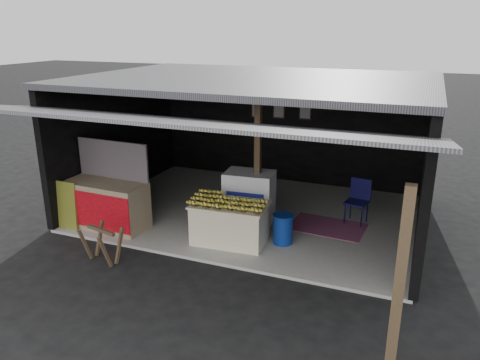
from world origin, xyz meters
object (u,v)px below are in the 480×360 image
at_px(banana_table, 230,223).
at_px(sawhorse, 102,241).
at_px(plastic_chair, 359,197).
at_px(neighbor_stall, 107,202).
at_px(water_barrel, 283,230).
at_px(white_crate, 249,198).

bearing_deg(banana_table, sawhorse, -144.82).
distance_m(banana_table, plastic_chair, 2.86).
bearing_deg(neighbor_stall, banana_table, 7.37).
relative_size(banana_table, plastic_chair, 1.59).
bearing_deg(banana_table, water_barrel, 14.65).
relative_size(white_crate, sawhorse, 1.61).
xyz_separation_m(sawhorse, plastic_chair, (3.95, 3.40, 0.20)).
bearing_deg(white_crate, plastic_chair, 17.77).
xyz_separation_m(white_crate, sawhorse, (-1.84, -2.50, -0.21)).
xyz_separation_m(neighbor_stall, water_barrel, (3.60, 0.57, -0.25)).
xyz_separation_m(sawhorse, water_barrel, (2.79, 1.81, -0.07)).
bearing_deg(water_barrel, neighbor_stall, -171.06).
xyz_separation_m(white_crate, water_barrel, (0.95, -0.70, -0.28)).
bearing_deg(banana_table, plastic_chair, 38.21).
bearing_deg(banana_table, neighbor_stall, -178.55).
height_order(neighbor_stall, plastic_chair, neighbor_stall).
distance_m(water_barrel, plastic_chair, 1.99).
bearing_deg(white_crate, water_barrel, -41.47).
bearing_deg(plastic_chair, sawhorse, -128.73).
bearing_deg(white_crate, neighbor_stall, -159.70).
relative_size(banana_table, neighbor_stall, 0.84).
relative_size(sawhorse, water_barrel, 1.25).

